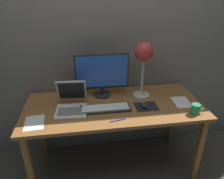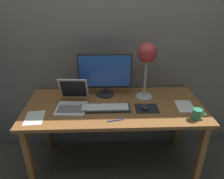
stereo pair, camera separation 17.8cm
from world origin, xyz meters
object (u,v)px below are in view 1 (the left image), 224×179
at_px(monitor, 102,73).
at_px(desk_lamp, 144,56).
at_px(pen, 118,120).
at_px(keyboard_main, 105,108).
at_px(mouse, 144,105).
at_px(laptop, 71,101).
at_px(coffee_mug, 196,109).

bearing_deg(monitor, desk_lamp, -9.93).
distance_m(monitor, pen, 0.51).
bearing_deg(keyboard_main, desk_lamp, 28.37).
xyz_separation_m(keyboard_main, mouse, (0.34, -0.01, 0.01)).
bearing_deg(keyboard_main, laptop, 165.50).
relative_size(desk_lamp, pen, 3.78).
height_order(desk_lamp, mouse, desk_lamp).
bearing_deg(pen, coffee_mug, 0.52).
height_order(mouse, pen, mouse).
distance_m(desk_lamp, mouse, 0.44).
bearing_deg(coffee_mug, desk_lamp, 133.70).
height_order(monitor, desk_lamp, desk_lamp).
bearing_deg(desk_lamp, monitor, 170.07).
xyz_separation_m(keyboard_main, pen, (0.08, -0.18, -0.01)).
bearing_deg(keyboard_main, coffee_mug, -13.27).
relative_size(keyboard_main, coffee_mug, 4.01).
distance_m(monitor, keyboard_main, 0.35).
xyz_separation_m(coffee_mug, pen, (-0.66, -0.01, -0.04)).
relative_size(monitor, laptop, 1.48).
height_order(monitor, mouse, monitor).
bearing_deg(pen, monitor, 99.59).
xyz_separation_m(monitor, desk_lamp, (0.37, -0.07, 0.17)).
distance_m(mouse, coffee_mug, 0.43).
xyz_separation_m(desk_lamp, pen, (-0.30, -0.39, -0.40)).
height_order(desk_lamp, pen, desk_lamp).
distance_m(laptop, pen, 0.45).
relative_size(mouse, coffee_mug, 0.87).
xyz_separation_m(keyboard_main, coffee_mug, (0.74, -0.17, 0.03)).
bearing_deg(monitor, coffee_mug, -31.12).
bearing_deg(desk_lamp, laptop, -168.96).
height_order(keyboard_main, mouse, mouse).
xyz_separation_m(keyboard_main, desk_lamp, (0.38, 0.20, 0.39)).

